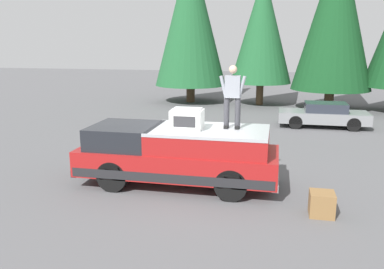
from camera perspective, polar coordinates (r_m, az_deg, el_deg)
ground_plane at (r=11.35m, az=1.14°, el=-7.15°), size 90.00×90.00×0.00m
pickup_truck at (r=11.08m, az=-2.03°, el=-2.91°), size 2.01×5.54×1.65m
compressor_unit at (r=10.63m, az=-0.72°, el=2.25°), size 0.65×0.84×0.56m
person_on_truck_bed at (r=10.69m, az=5.83°, el=5.64°), size 0.29×0.72×1.69m
parked_car_grey at (r=19.78m, az=18.36°, el=2.70°), size 1.64×4.10×1.16m
wooden_crate at (r=9.80m, az=18.13°, el=-9.45°), size 0.56×0.56×0.56m
conifer_left at (r=24.95m, az=19.92°, el=15.98°), size 4.57×4.57×9.82m
conifer_center_left at (r=25.71m, az=10.05°, el=14.82°), size 3.80×3.80×8.16m
conifer_center_right at (r=26.64m, az=-0.21°, el=16.61°), size 4.67×4.67×9.98m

